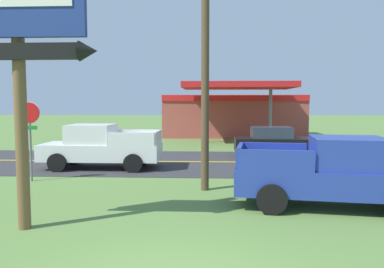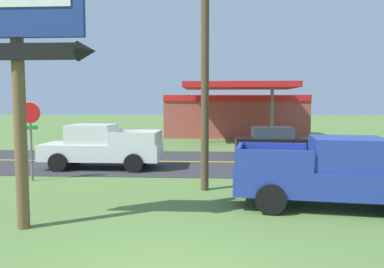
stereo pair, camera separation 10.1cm
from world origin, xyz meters
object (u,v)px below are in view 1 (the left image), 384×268
Objects in this scene: motel_sign at (18,28)px; utility_pole at (205,42)px; gas_station at (233,114)px; car_black_near_lane at (273,142)px; stop_sign at (30,127)px; pickup_white_on_road at (100,147)px; pickup_blue_parked_on_lawn at (333,173)px.

utility_pole is at bearing 46.21° from motel_sign.
car_black_near_lane is at bearing -83.87° from gas_station.
stop_sign is 0.32× the size of utility_pole.
pickup_white_on_road is (-4.71, 3.93, -3.92)m from utility_pole.
pickup_blue_parked_on_lawn is 1.04× the size of pickup_white_on_road.
utility_pole is 1.77× the size of pickup_white_on_road.
gas_station is 22.93m from pickup_blue_parked_on_lawn.
utility_pole reaches higher than motel_sign.
pickup_blue_parked_on_lawn and pickup_white_on_road have the same top height.
motel_sign reaches higher than gas_station.
gas_station reaches higher than car_black_near_lane.
pickup_blue_parked_on_lawn is 9.86m from car_black_near_lane.
car_black_near_lane is (8.28, 4.00, -0.13)m from pickup_white_on_road.
utility_pole is at bearing 151.73° from pickup_blue_parked_on_lawn.
pickup_blue_parked_on_lawn is at bearing -86.51° from gas_station.
car_black_near_lane is (0.00, 9.85, -0.13)m from pickup_blue_parked_on_lawn.
car_black_near_lane is at bearing 65.76° from utility_pole.
stop_sign is at bearing -113.54° from gas_station.
car_black_near_lane is at bearing 34.26° from stop_sign.
utility_pole is 7.28m from pickup_white_on_road.
car_black_near_lane is (3.57, 7.93, -4.05)m from utility_pole.
stop_sign is at bearing 163.29° from pickup_blue_parked_on_lawn.
motel_sign is at bearing -85.22° from pickup_white_on_road.
gas_station is 13.13m from car_black_near_lane.
pickup_blue_parked_on_lawn is 10.14m from pickup_white_on_road.
motel_sign is 1.19× the size of pickup_blue_parked_on_lawn.
utility_pole is (6.47, -1.09, 2.85)m from stop_sign.
motel_sign is 1.24× the size of pickup_white_on_road.
gas_station reaches higher than pickup_blue_parked_on_lawn.
car_black_near_lane is at bearing 25.77° from pickup_white_on_road.
utility_pole reaches higher than stop_sign.
pickup_white_on_road is (-6.89, -17.01, -0.98)m from gas_station.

